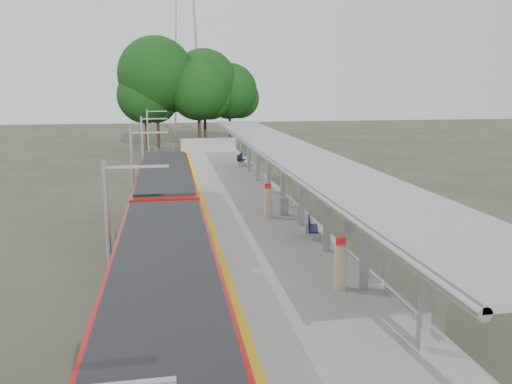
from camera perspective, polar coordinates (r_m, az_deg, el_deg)
trackbed at (r=29.85m, az=-10.09°, el=-2.85°), size 3.00×70.00×0.24m
platform at (r=30.07m, az=-1.51°, el=-1.81°), size 6.00×50.00×1.00m
tactile_strip at (r=29.69m, az=-6.39°, el=-1.05°), size 0.60×50.00×0.02m
end_fence at (r=54.34m, az=-5.44°, el=5.53°), size 6.00×0.10×1.20m
train at (r=19.22m, az=-10.22°, el=-5.21°), size 2.74×27.60×3.62m
canopy at (r=25.98m, az=3.22°, el=4.29°), size 3.27×38.00×3.66m
pylon at (r=82.72m, az=-8.12°, el=19.76°), size 8.00×4.00×38.00m
tree_cluster at (r=63.15m, az=-8.11°, el=12.10°), size 17.46×10.72×13.60m
catenary_masts at (r=28.35m, az=-13.76°, el=1.98°), size 2.08×48.16×5.40m
bench_mid at (r=22.55m, az=6.35°, el=-3.96°), size 0.77×1.47×0.96m
bench_far at (r=42.97m, az=-1.75°, el=3.75°), size 0.99×1.48×0.98m
info_pillar_near at (r=17.06m, az=9.58°, el=-8.40°), size 0.40×0.40×1.80m
info_pillar_far at (r=25.80m, az=1.37°, el=-1.24°), size 0.40×0.40×1.77m
litter_bin at (r=26.32m, az=3.22°, el=-1.62°), size 0.57×0.57×0.97m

